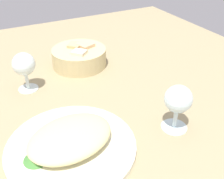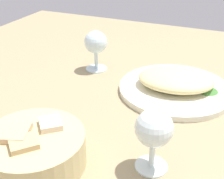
{
  "view_description": "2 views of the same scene",
  "coord_description": "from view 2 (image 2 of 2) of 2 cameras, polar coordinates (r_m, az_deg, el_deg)",
  "views": [
    {
      "loc": [
        -20.89,
        -55.45,
        42.3
      ],
      "look_at": [
        5.71,
        -4.2,
        5.45
      ],
      "focal_mm": 43.46,
      "sensor_mm": 36.0,
      "label": 1
    },
    {
      "loc": [
        -21.9,
        54.92,
        37.14
      ],
      "look_at": [
        3.1,
        -2.42,
        3.6
      ],
      "focal_mm": 49.5,
      "sensor_mm": 36.0,
      "label": 2
    }
  ],
  "objects": [
    {
      "name": "wine_glass_near",
      "position": [
        0.87,
        -3.01,
        8.31
      ],
      "size": [
        6.41,
        6.41,
        11.43
      ],
      "color": "silver",
      "rests_on": "ground_plane"
    },
    {
      "name": "wine_glass_far",
      "position": [
        0.51,
        7.74,
        -7.64
      ],
      "size": [
        6.4,
        6.4,
        11.38
      ],
      "color": "silver",
      "rests_on": "ground_plane"
    },
    {
      "name": "plate",
      "position": [
        0.79,
        11.54,
        0.06
      ],
      "size": [
        27.84,
        27.84,
        1.4
      ],
      "primitive_type": "cylinder",
      "color": "white",
      "rests_on": "ground_plane"
    },
    {
      "name": "ground_plane",
      "position": [
        0.7,
        1.53,
        -4.64
      ],
      "size": [
        140.0,
        140.0,
        2.0
      ],
      "primitive_type": "cube",
      "color": "#9C8B65"
    },
    {
      "name": "bread_basket",
      "position": [
        0.56,
        -14.29,
        -10.6
      ],
      "size": [
        17.78,
        17.78,
        7.0
      ],
      "color": "#CBB77F",
      "rests_on": "ground_plane"
    },
    {
      "name": "lettuce_garnish",
      "position": [
        0.78,
        17.25,
        0.29
      ],
      "size": [
        5.19,
        5.19,
        1.71
      ],
      "primitive_type": "cone",
      "color": "#437F38",
      "rests_on": "plate"
    },
    {
      "name": "omelette",
      "position": [
        0.78,
        11.73,
        1.84
      ],
      "size": [
        20.81,
        17.04,
        4.06
      ],
      "primitive_type": "ellipsoid",
      "rotation": [
        0.0,
        0.0,
        0.19
      ],
      "color": "beige",
      "rests_on": "plate"
    }
  ]
}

